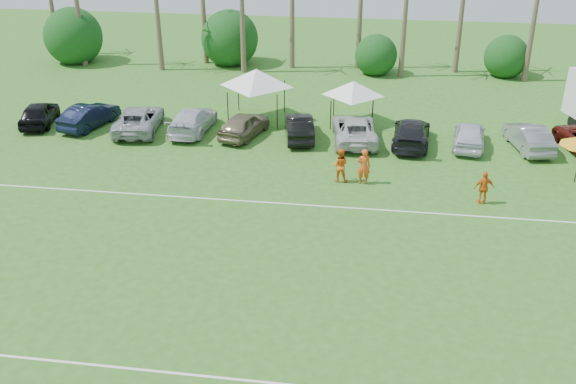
# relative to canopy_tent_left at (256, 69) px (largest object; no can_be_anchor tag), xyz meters

# --- Properties ---
(field_lines) EXTENTS (80.00, 12.10, 0.01)m
(field_lines) POSITION_rel_canopy_tent_left_xyz_m (1.25, -17.58, -3.27)
(field_lines) COLOR white
(field_lines) RESTS_ON ground
(bush_tree_0) EXTENTS (4.00, 4.00, 4.00)m
(bush_tree_0) POSITION_rel_canopy_tent_left_xyz_m (-17.75, 13.42, -1.48)
(bush_tree_0) COLOR brown
(bush_tree_0) RESTS_ON ground
(bush_tree_1) EXTENTS (4.00, 4.00, 4.00)m
(bush_tree_1) POSITION_rel_canopy_tent_left_xyz_m (-4.75, 13.42, -1.48)
(bush_tree_1) COLOR brown
(bush_tree_1) RESTS_ON ground
(bush_tree_2) EXTENTS (4.00, 4.00, 4.00)m
(bush_tree_2) POSITION_rel_canopy_tent_left_xyz_m (7.25, 13.42, -1.48)
(bush_tree_2) COLOR brown
(bush_tree_2) RESTS_ON ground
(bush_tree_3) EXTENTS (4.00, 4.00, 4.00)m
(bush_tree_3) POSITION_rel_canopy_tent_left_xyz_m (17.25, 13.42, -1.48)
(bush_tree_3) COLOR brown
(bush_tree_3) RESTS_ON ground
(sideline_player_a) EXTENTS (0.73, 0.52, 1.86)m
(sideline_player_a) POSITION_rel_canopy_tent_left_xyz_m (7.09, -8.75, -2.35)
(sideline_player_a) COLOR #EA501A
(sideline_player_a) RESTS_ON ground
(sideline_player_b) EXTENTS (0.87, 0.69, 1.77)m
(sideline_player_b) POSITION_rel_canopy_tent_left_xyz_m (5.89, -8.66, -2.39)
(sideline_player_b) COLOR orange
(sideline_player_b) RESTS_ON ground
(sideline_player_c) EXTENTS (1.02, 0.59, 1.63)m
(sideline_player_c) POSITION_rel_canopy_tent_left_xyz_m (12.77, -10.19, -2.47)
(sideline_player_c) COLOR orange
(sideline_player_c) RESTS_ON ground
(canopy_tent_left) EXTENTS (4.73, 4.73, 3.83)m
(canopy_tent_left) POSITION_rel_canopy_tent_left_xyz_m (0.00, 0.00, 0.00)
(canopy_tent_left) COLOR black
(canopy_tent_left) RESTS_ON ground
(canopy_tent_right) EXTENTS (3.92, 3.92, 3.18)m
(canopy_tent_right) POSITION_rel_canopy_tent_left_xyz_m (6.05, 0.13, -0.56)
(canopy_tent_right) COLOR black
(canopy_tent_right) RESTS_ON ground
(parked_car_0) EXTENTS (2.63, 4.57, 1.46)m
(parked_car_0) POSITION_rel_canopy_tent_left_xyz_m (-13.30, -2.90, -2.55)
(parked_car_0) COLOR black
(parked_car_0) RESTS_ON ground
(parked_car_1) EXTENTS (2.57, 4.68, 1.46)m
(parked_car_1) POSITION_rel_canopy_tent_left_xyz_m (-10.03, -2.84, -2.55)
(parked_car_1) COLOR black
(parked_car_1) RESTS_ON ground
(parked_car_2) EXTENTS (3.13, 5.55, 1.46)m
(parked_car_2) POSITION_rel_canopy_tent_left_xyz_m (-6.75, -3.07, -2.55)
(parked_car_2) COLOR #A2A3A8
(parked_car_2) RESTS_ON ground
(parked_car_3) EXTENTS (2.18, 5.09, 1.46)m
(parked_car_3) POSITION_rel_canopy_tent_left_xyz_m (-3.48, -2.74, -2.55)
(parked_car_3) COLOR silver
(parked_car_3) RESTS_ON ground
(parked_car_4) EXTENTS (2.79, 4.60, 1.46)m
(parked_car_4) POSITION_rel_canopy_tent_left_xyz_m (-0.20, -3.09, -2.55)
(parked_car_4) COLOR #786C51
(parked_car_4) RESTS_ON ground
(parked_car_5) EXTENTS (2.37, 4.65, 1.46)m
(parked_car_5) POSITION_rel_canopy_tent_left_xyz_m (3.07, -2.97, -2.55)
(parked_car_5) COLOR black
(parked_car_5) RESTS_ON ground
(parked_car_6) EXTENTS (3.05, 5.52, 1.46)m
(parked_car_6) POSITION_rel_canopy_tent_left_xyz_m (6.35, -2.93, -2.55)
(parked_car_6) COLOR silver
(parked_car_6) RESTS_ON ground
(parked_car_7) EXTENTS (2.43, 5.18, 1.46)m
(parked_car_7) POSITION_rel_canopy_tent_left_xyz_m (9.62, -3.01, -2.55)
(parked_car_7) COLOR black
(parked_car_7) RESTS_ON ground
(parked_car_8) EXTENTS (2.29, 4.49, 1.46)m
(parked_car_8) POSITION_rel_canopy_tent_left_xyz_m (12.90, -2.91, -2.55)
(parked_car_8) COLOR silver
(parked_car_8) RESTS_ON ground
(parked_car_9) EXTENTS (2.36, 4.65, 1.46)m
(parked_car_9) POSITION_rel_canopy_tent_left_xyz_m (16.17, -2.78, -2.55)
(parked_car_9) COLOR gray
(parked_car_9) RESTS_ON ground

